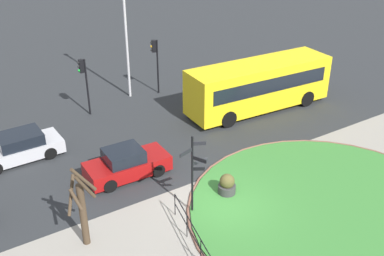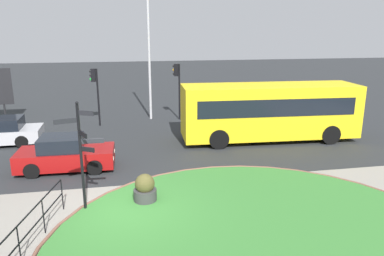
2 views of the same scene
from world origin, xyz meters
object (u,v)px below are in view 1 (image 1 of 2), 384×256
at_px(car_far_lane, 127,164).
at_px(car_trailing, 19,147).
at_px(traffic_light_near, 83,75).
at_px(signpost_directional, 194,169).
at_px(street_tree_bare, 82,208).
at_px(planter_near_signpost, 227,186).
at_px(lamppost_tall, 125,20).
at_px(traffic_light_far, 155,55).
at_px(bus_yellow, 259,85).

xyz_separation_m(car_far_lane, car_trailing, (-3.90, 4.36, -0.01)).
height_order(car_far_lane, traffic_light_near, traffic_light_near).
xyz_separation_m(signpost_directional, street_tree_bare, (-4.54, 0.57, -0.44)).
bearing_deg(planter_near_signpost, traffic_light_near, 101.22).
distance_m(car_trailing, street_tree_bare, 7.92).
height_order(traffic_light_near, street_tree_bare, street_tree_bare).
height_order(lamppost_tall, street_tree_bare, lamppost_tall).
relative_size(traffic_light_near, traffic_light_far, 0.96).
relative_size(lamppost_tall, street_tree_bare, 2.53).
bearing_deg(street_tree_bare, planter_near_signpost, -2.65).
height_order(car_far_lane, lamppost_tall, lamppost_tall).
distance_m(traffic_light_far, street_tree_bare, 14.96).
distance_m(car_far_lane, street_tree_bare, 4.95).
xyz_separation_m(traffic_light_far, lamppost_tall, (-1.73, 0.48, 2.40)).
distance_m(car_trailing, traffic_light_far, 10.81).
bearing_deg(traffic_light_near, lamppost_tall, -156.88).
distance_m(signpost_directional, lamppost_tall, 13.36).
distance_m(signpost_directional, car_far_lane, 4.46).
bearing_deg(traffic_light_far, lamppost_tall, 0.35).
relative_size(car_far_lane, traffic_light_far, 1.10).
xyz_separation_m(lamppost_tall, planter_near_signpost, (-1.19, -12.38, -4.60)).
relative_size(car_far_lane, traffic_light_near, 1.14).
distance_m(signpost_directional, traffic_light_far, 13.12).
xyz_separation_m(bus_yellow, planter_near_signpost, (-7.02, -6.29, -1.14)).
height_order(traffic_light_far, lamppost_tall, lamppost_tall).
height_order(traffic_light_near, traffic_light_far, traffic_light_far).
distance_m(bus_yellow, planter_near_signpost, 9.49).
height_order(car_trailing, planter_near_signpost, car_trailing).
bearing_deg(street_tree_bare, traffic_light_far, 51.00).
xyz_separation_m(car_far_lane, planter_near_signpost, (3.10, -3.76, -0.19)).
xyz_separation_m(car_trailing, street_tree_bare, (0.53, -7.83, 1.06)).
xyz_separation_m(bus_yellow, street_tree_bare, (-13.49, -5.99, 0.10)).
relative_size(car_far_lane, lamppost_tall, 0.42).
bearing_deg(street_tree_bare, bus_yellow, 23.93).
bearing_deg(car_trailing, car_far_lane, 130.46).
xyz_separation_m(lamppost_tall, street_tree_bare, (-7.67, -12.08, -3.37)).
bearing_deg(signpost_directional, car_trailing, 121.07).
height_order(bus_yellow, planter_near_signpost, bus_yellow).
bearing_deg(signpost_directional, lamppost_tall, 76.11).
height_order(car_trailing, traffic_light_near, traffic_light_near).
bearing_deg(street_tree_bare, car_far_lane, 45.77).
bearing_deg(bus_yellow, planter_near_signpost, -135.14).
xyz_separation_m(signpost_directional, planter_near_signpost, (1.94, 0.27, -1.68)).
relative_size(signpost_directional, street_tree_bare, 0.97).
bearing_deg(signpost_directional, planter_near_signpost, 8.06).
distance_m(bus_yellow, car_trailing, 14.17).
distance_m(traffic_light_near, planter_near_signpost, 11.60).
relative_size(car_far_lane, planter_near_signpost, 3.85).
xyz_separation_m(car_trailing, traffic_light_near, (4.78, 3.06, 1.93)).
bearing_deg(car_far_lane, bus_yellow, 15.59).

